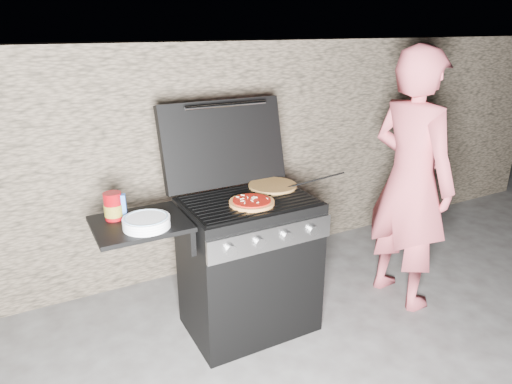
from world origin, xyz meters
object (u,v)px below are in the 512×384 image
gas_grill (213,274)px  pizza_topped (252,202)px  person (410,181)px  sauce_jar (113,206)px

gas_grill → pizza_topped: 0.53m
gas_grill → pizza_topped: bearing=-18.6°
pizza_topped → person: size_ratio=0.15×
sauce_jar → gas_grill: bearing=-10.9°
sauce_jar → person: 1.96m
gas_grill → person: bearing=-8.0°
sauce_jar → person: person is taller
gas_grill → sauce_jar: (-0.53, 0.10, 0.52)m
sauce_jar → person: size_ratio=0.09×
gas_grill → sauce_jar: sauce_jar is taller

